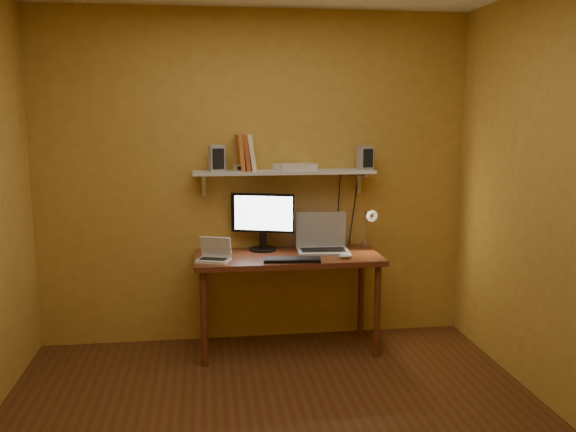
{
  "coord_description": "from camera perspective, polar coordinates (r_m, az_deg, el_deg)",
  "views": [
    {
      "loc": [
        -0.39,
        -3.18,
        1.8
      ],
      "look_at": [
        0.2,
        1.18,
        1.07
      ],
      "focal_mm": 38.0,
      "sensor_mm": 36.0,
      "label": 1
    }
  ],
  "objects": [
    {
      "name": "laptop",
      "position": [
        4.75,
        3.21,
        -2.36
      ],
      "size": [
        0.41,
        0.3,
        0.3
      ],
      "rotation": [
        0.0,
        0.0,
        -0.05
      ],
      "color": "#999AA1",
      "rests_on": "desk"
    },
    {
      "name": "desk",
      "position": [
        4.64,
        -0.02,
        -4.69
      ],
      "size": [
        1.4,
        0.6,
        0.75
      ],
      "color": "brown",
      "rests_on": "ground"
    },
    {
      "name": "wall_shelf",
      "position": [
        4.71,
        -0.34,
        4.1
      ],
      "size": [
        1.4,
        0.25,
        0.21
      ],
      "color": "silver",
      "rests_on": "room"
    },
    {
      "name": "monitor",
      "position": [
        4.74,
        -2.38,
        -0.24
      ],
      "size": [
        0.48,
        0.26,
        0.45
      ],
      "rotation": [
        0.0,
        0.0,
        -0.31
      ],
      "color": "black",
      "rests_on": "desk"
    },
    {
      "name": "books",
      "position": [
        4.69,
        -4.03,
        5.93
      ],
      "size": [
        0.16,
        0.19,
        0.28
      ],
      "color": "#C06627",
      "rests_on": "wall_shelf"
    },
    {
      "name": "keyboard",
      "position": [
        4.43,
        0.39,
        -4.11
      ],
      "size": [
        0.42,
        0.19,
        0.02
      ],
      "primitive_type": "cube",
      "rotation": [
        0.0,
        0.0,
        -0.13
      ],
      "color": "black",
      "rests_on": "desk"
    },
    {
      "name": "netbook",
      "position": [
        4.46,
        -6.89,
        -3.57
      ],
      "size": [
        0.27,
        0.24,
        0.18
      ],
      "rotation": [
        0.0,
        0.0,
        -0.36
      ],
      "color": "silver",
      "rests_on": "desk"
    },
    {
      "name": "desk_lamp",
      "position": [
        4.83,
        7.55,
        -0.64
      ],
      "size": [
        0.09,
        0.23,
        0.38
      ],
      "color": "silver",
      "rests_on": "desk"
    },
    {
      "name": "shelf_camera",
      "position": [
        4.62,
        -4.61,
        4.49
      ],
      "size": [
        0.09,
        0.04,
        0.05
      ],
      "color": "silver",
      "rests_on": "wall_shelf"
    },
    {
      "name": "speaker_right",
      "position": [
        4.83,
        7.23,
        5.44
      ],
      "size": [
        0.12,
        0.12,
        0.18
      ],
      "primitive_type": "cube",
      "rotation": [
        0.0,
        0.0,
        0.19
      ],
      "color": "#999AA1",
      "rests_on": "wall_shelf"
    },
    {
      "name": "room",
      "position": [
        3.24,
        -0.71,
        0.57
      ],
      "size": [
        3.44,
        3.24,
        2.64
      ],
      "color": "#503114",
      "rests_on": "ground"
    },
    {
      "name": "mouse",
      "position": [
        4.53,
        5.42,
        -3.73
      ],
      "size": [
        0.11,
        0.08,
        0.04
      ],
      "primitive_type": "ellipsoid",
      "rotation": [
        0.0,
        0.0,
        0.19
      ],
      "color": "silver",
      "rests_on": "desk"
    },
    {
      "name": "router",
      "position": [
        4.73,
        0.66,
        4.61
      ],
      "size": [
        0.34,
        0.28,
        0.05
      ],
      "primitive_type": "cube",
      "rotation": [
        0.0,
        0.0,
        0.3
      ],
      "color": "silver",
      "rests_on": "wall_shelf"
    },
    {
      "name": "speaker_left",
      "position": [
        4.65,
        -6.7,
        5.38
      ],
      "size": [
        0.13,
        0.13,
        0.2
      ],
      "primitive_type": "cube",
      "rotation": [
        0.0,
        0.0,
        0.22
      ],
      "color": "#999AA1",
      "rests_on": "wall_shelf"
    }
  ]
}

